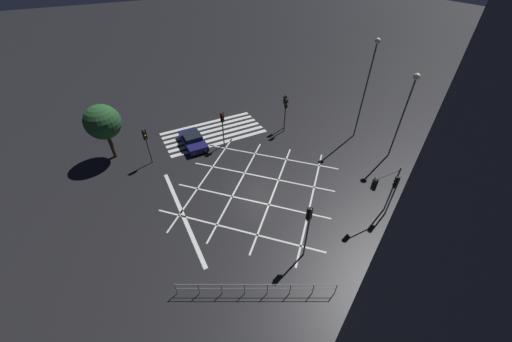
{
  "coord_description": "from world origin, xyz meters",
  "views": [
    {
      "loc": [
        8.15,
        15.61,
        16.3
      ],
      "look_at": [
        0.0,
        0.0,
        1.84
      ],
      "focal_mm": 20.0,
      "sensor_mm": 36.0,
      "label": 1
    }
  ],
  "objects_px": {
    "traffic_light_median_north": "(308,223)",
    "traffic_light_nw_main": "(383,185)",
    "traffic_light_sw_main": "(285,105)",
    "traffic_light_se_cross": "(146,140)",
    "waiting_car": "(193,140)",
    "street_lamp_west": "(369,74)",
    "traffic_light_sw_cross": "(286,109)",
    "street_tree_near": "(103,122)",
    "street_lamp_east": "(409,98)",
    "traffic_light_median_south": "(223,123)",
    "traffic_light_nw_cross": "(394,188)"
  },
  "relations": [
    {
      "from": "traffic_light_sw_main",
      "to": "traffic_light_nw_cross",
      "type": "relative_size",
      "value": 1.05
    },
    {
      "from": "traffic_light_nw_main",
      "to": "street_tree_near",
      "type": "bearing_deg",
      "value": -46.18
    },
    {
      "from": "street_lamp_west",
      "to": "traffic_light_nw_cross",
      "type": "bearing_deg",
      "value": 59.25
    },
    {
      "from": "traffic_light_nw_main",
      "to": "street_tree_near",
      "type": "height_order",
      "value": "street_tree_near"
    },
    {
      "from": "traffic_light_nw_main",
      "to": "traffic_light_sw_main",
      "type": "bearing_deg",
      "value": -93.27
    },
    {
      "from": "traffic_light_median_south",
      "to": "street_lamp_east",
      "type": "bearing_deg",
      "value": 56.74
    },
    {
      "from": "traffic_light_se_cross",
      "to": "street_lamp_west",
      "type": "distance_m",
      "value": 21.01
    },
    {
      "from": "traffic_light_nw_cross",
      "to": "waiting_car",
      "type": "bearing_deg",
      "value": 32.4
    },
    {
      "from": "traffic_light_median_north",
      "to": "street_lamp_east",
      "type": "xyz_separation_m",
      "value": [
        -13.75,
        -5.36,
        2.74
      ]
    },
    {
      "from": "traffic_light_median_north",
      "to": "traffic_light_nw_cross",
      "type": "xyz_separation_m",
      "value": [
        -7.59,
        -0.1,
        -0.52
      ]
    },
    {
      "from": "traffic_light_nw_main",
      "to": "traffic_light_se_cross",
      "type": "height_order",
      "value": "traffic_light_nw_main"
    },
    {
      "from": "traffic_light_sw_cross",
      "to": "street_tree_near",
      "type": "distance_m",
      "value": 17.24
    },
    {
      "from": "traffic_light_se_cross",
      "to": "traffic_light_nw_cross",
      "type": "distance_m",
      "value": 20.44
    },
    {
      "from": "street_tree_near",
      "to": "traffic_light_se_cross",
      "type": "bearing_deg",
      "value": 137.65
    },
    {
      "from": "traffic_light_nw_main",
      "to": "traffic_light_nw_cross",
      "type": "height_order",
      "value": "traffic_light_nw_main"
    },
    {
      "from": "traffic_light_se_cross",
      "to": "traffic_light_sw_cross",
      "type": "bearing_deg",
      "value": 86.19
    },
    {
      "from": "traffic_light_sw_main",
      "to": "street_lamp_east",
      "type": "relative_size",
      "value": 0.48
    },
    {
      "from": "traffic_light_median_north",
      "to": "street_tree_near",
      "type": "distance_m",
      "value": 19.88
    },
    {
      "from": "traffic_light_median_south",
      "to": "street_lamp_east",
      "type": "height_order",
      "value": "street_lamp_east"
    },
    {
      "from": "traffic_light_median_south",
      "to": "street_lamp_west",
      "type": "distance_m",
      "value": 14.27
    },
    {
      "from": "traffic_light_sw_main",
      "to": "traffic_light_nw_cross",
      "type": "height_order",
      "value": "traffic_light_sw_main"
    },
    {
      "from": "traffic_light_sw_cross",
      "to": "traffic_light_nw_main",
      "type": "bearing_deg",
      "value": -2.36
    },
    {
      "from": "traffic_light_median_north",
      "to": "street_tree_near",
      "type": "height_order",
      "value": "street_tree_near"
    },
    {
      "from": "traffic_light_nw_main",
      "to": "street_lamp_east",
      "type": "xyz_separation_m",
      "value": [
        -7.14,
        -4.97,
        2.83
      ]
    },
    {
      "from": "traffic_light_median_south",
      "to": "traffic_light_median_north",
      "type": "height_order",
      "value": "traffic_light_median_north"
    },
    {
      "from": "traffic_light_sw_main",
      "to": "traffic_light_sw_cross",
      "type": "relative_size",
      "value": 1.02
    },
    {
      "from": "traffic_light_nw_cross",
      "to": "street_lamp_west",
      "type": "xyz_separation_m",
      "value": [
        -5.65,
        -9.5,
        4.04
      ]
    },
    {
      "from": "traffic_light_se_cross",
      "to": "street_lamp_east",
      "type": "height_order",
      "value": "street_lamp_east"
    },
    {
      "from": "traffic_light_nw_cross",
      "to": "street_lamp_east",
      "type": "relative_size",
      "value": 0.46
    },
    {
      "from": "traffic_light_median_south",
      "to": "traffic_light_se_cross",
      "type": "distance_m",
      "value": 7.07
    },
    {
      "from": "street_lamp_east",
      "to": "waiting_car",
      "type": "relative_size",
      "value": 1.9
    },
    {
      "from": "traffic_light_nw_cross",
      "to": "traffic_light_sw_cross",
      "type": "bearing_deg",
      "value": 1.79
    },
    {
      "from": "waiting_car",
      "to": "street_lamp_west",
      "type": "bearing_deg",
      "value": 68.29
    },
    {
      "from": "street_lamp_west",
      "to": "waiting_car",
      "type": "relative_size",
      "value": 2.31
    },
    {
      "from": "traffic_light_sw_main",
      "to": "waiting_car",
      "type": "height_order",
      "value": "traffic_light_sw_main"
    },
    {
      "from": "traffic_light_nw_main",
      "to": "traffic_light_nw_cross",
      "type": "distance_m",
      "value": 1.1
    },
    {
      "from": "waiting_car",
      "to": "traffic_light_sw_main",
      "type": "bearing_deg",
      "value": 81.6
    },
    {
      "from": "traffic_light_median_north",
      "to": "traffic_light_sw_main",
      "type": "height_order",
      "value": "traffic_light_median_north"
    },
    {
      "from": "street_lamp_east",
      "to": "street_tree_near",
      "type": "distance_m",
      "value": 26.4
    },
    {
      "from": "traffic_light_se_cross",
      "to": "waiting_car",
      "type": "height_order",
      "value": "traffic_light_se_cross"
    },
    {
      "from": "traffic_light_sw_main",
      "to": "traffic_light_nw_cross",
      "type": "bearing_deg",
      "value": 90.71
    },
    {
      "from": "traffic_light_sw_cross",
      "to": "street_lamp_east",
      "type": "bearing_deg",
      "value": 38.12
    },
    {
      "from": "street_lamp_west",
      "to": "traffic_light_se_cross",
      "type": "bearing_deg",
      "value": -14.27
    },
    {
      "from": "traffic_light_nw_main",
      "to": "street_lamp_west",
      "type": "distance_m",
      "value": 11.91
    },
    {
      "from": "traffic_light_nw_cross",
      "to": "street_lamp_east",
      "type": "xyz_separation_m",
      "value": [
        -6.16,
        -5.26,
        3.26
      ]
    },
    {
      "from": "traffic_light_median_north",
      "to": "traffic_light_nw_main",
      "type": "height_order",
      "value": "traffic_light_median_north"
    },
    {
      "from": "traffic_light_median_south",
      "to": "traffic_light_sw_cross",
      "type": "height_order",
      "value": "traffic_light_sw_cross"
    },
    {
      "from": "traffic_light_nw_main",
      "to": "traffic_light_nw_cross",
      "type": "relative_size",
      "value": 1.13
    },
    {
      "from": "traffic_light_nw_cross",
      "to": "traffic_light_median_south",
      "type": "bearing_deg",
      "value": 27.33
    },
    {
      "from": "traffic_light_median_south",
      "to": "street_lamp_west",
      "type": "relative_size",
      "value": 0.38
    }
  ]
}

